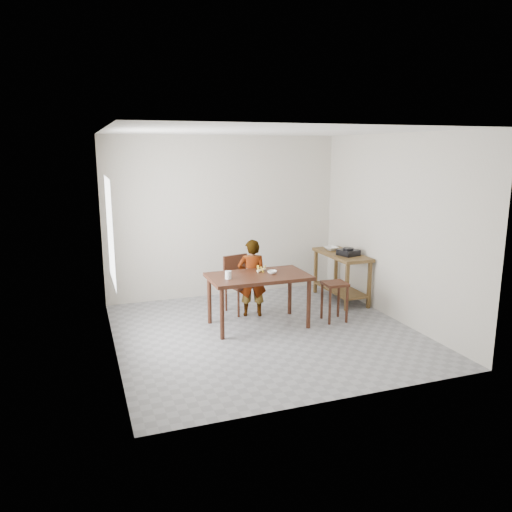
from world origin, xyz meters
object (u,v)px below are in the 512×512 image
object	(u,v)px
dining_table	(258,300)
dining_chair	(242,285)
prep_counter	(341,277)
stool	(334,302)
child	(252,278)

from	to	relation	value
dining_table	dining_chair	distance (m)	0.67
prep_counter	dining_chair	world-z (taller)	dining_chair
dining_chair	stool	distance (m)	1.43
prep_counter	child	size ratio (longest dim) A/B	1.02
dining_table	prep_counter	size ratio (longest dim) A/B	1.17
child	dining_chair	world-z (taller)	child
prep_counter	stool	world-z (taller)	prep_counter
dining_chair	stool	xyz separation A→B (m)	(1.15, -0.84, -0.14)
prep_counter	stool	distance (m)	1.07
dining_table	dining_chair	bearing A→B (deg)	92.07
dining_chair	stool	size ratio (longest dim) A/B	1.50
child	dining_chair	distance (m)	0.28
dining_chair	dining_table	bearing A→B (deg)	-102.54
prep_counter	child	bearing A→B (deg)	-171.41
dining_table	dining_chair	xyz separation A→B (m)	(-0.02, 0.67, 0.06)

